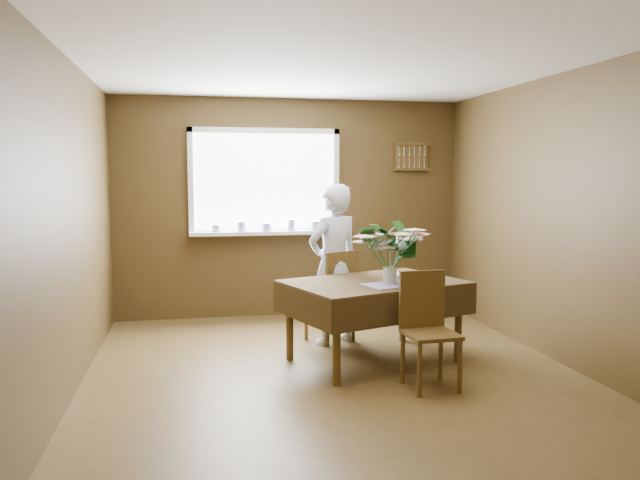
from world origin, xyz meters
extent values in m
plane|color=#473418|center=(0.00, 0.00, 0.00)|extent=(4.50, 4.50, 0.00)
plane|color=white|center=(0.00, 0.00, 2.50)|extent=(4.50, 4.50, 0.00)
plane|color=brown|center=(0.00, 2.25, 1.25)|extent=(4.00, 0.00, 4.00)
plane|color=brown|center=(0.00, -2.25, 1.25)|extent=(4.00, 0.00, 4.00)
plane|color=brown|center=(-2.00, 0.00, 1.25)|extent=(0.00, 4.50, 4.50)
plane|color=brown|center=(2.00, 0.00, 1.25)|extent=(0.00, 4.50, 4.50)
cube|color=white|center=(-0.30, 2.23, 1.55)|extent=(1.60, 0.01, 1.10)
cube|color=white|center=(-0.30, 2.22, 2.13)|extent=(1.72, 0.06, 0.06)
cube|color=white|center=(-0.30, 2.22, 0.97)|extent=(1.72, 0.06, 0.06)
cube|color=white|center=(-1.13, 2.22, 1.55)|extent=(0.06, 0.06, 1.22)
cube|color=white|center=(0.53, 2.22, 1.55)|extent=(0.06, 0.06, 1.22)
cube|color=white|center=(-0.30, 2.15, 0.98)|extent=(1.72, 0.20, 0.04)
cylinder|color=white|center=(-0.86, 2.13, 1.04)|extent=(0.09, 0.09, 0.08)
cylinder|color=white|center=(-0.58, 2.13, 1.06)|extent=(0.11, 0.11, 0.12)
cylinder|color=white|center=(-0.30, 2.13, 1.05)|extent=(0.12, 0.12, 0.09)
cylinder|color=white|center=(-0.02, 2.13, 1.06)|extent=(0.10, 0.10, 0.13)
cylinder|color=white|center=(0.26, 2.13, 1.05)|extent=(0.11, 0.11, 0.10)
cube|color=#543E1B|center=(1.45, 2.23, 1.85)|extent=(0.40, 0.03, 0.30)
cube|color=#543E1B|center=(1.45, 2.21, 2.00)|extent=(0.44, 0.04, 0.03)
cube|color=#543E1B|center=(1.45, 2.21, 1.70)|extent=(0.44, 0.04, 0.03)
cylinder|color=#543E1B|center=(-0.04, -0.30, 0.33)|extent=(0.07, 0.07, 0.66)
cylinder|color=#543E1B|center=(1.14, 0.10, 0.33)|extent=(0.07, 0.07, 0.66)
cylinder|color=#543E1B|center=(-0.30, 0.44, 0.33)|extent=(0.07, 0.07, 0.66)
cylinder|color=#543E1B|center=(0.89, 0.84, 0.33)|extent=(0.07, 0.07, 0.66)
cube|color=#543E1B|center=(0.42, 0.27, 0.68)|extent=(1.63, 1.33, 0.04)
cube|color=black|center=(0.42, 0.27, 0.70)|extent=(1.70, 1.40, 0.01)
cube|color=black|center=(0.58, -0.20, 0.57)|extent=(1.38, 0.48, 0.26)
cube|color=black|center=(0.26, 0.74, 0.57)|extent=(1.38, 0.48, 0.26)
cube|color=black|center=(-0.27, 0.03, 0.57)|extent=(0.33, 0.94, 0.26)
cube|color=black|center=(1.11, 0.50, 0.57)|extent=(0.33, 0.94, 0.26)
cube|color=#507AE3|center=(0.50, 0.05, 0.71)|extent=(0.50, 0.43, 0.01)
cylinder|color=#543E1B|center=(0.26, 1.23, 0.21)|extent=(0.04, 0.04, 0.41)
cylinder|color=#543E1B|center=(-0.03, 1.07, 0.21)|extent=(0.04, 0.04, 0.41)
cylinder|color=#543E1B|center=(0.41, 0.94, 0.21)|extent=(0.04, 0.04, 0.41)
cylinder|color=#543E1B|center=(0.12, 0.78, 0.21)|extent=(0.04, 0.04, 0.41)
cube|color=#543E1B|center=(0.19, 1.01, 0.43)|extent=(0.52, 0.52, 0.03)
cube|color=#543E1B|center=(0.27, 0.85, 0.67)|extent=(0.35, 0.21, 0.46)
cylinder|color=#543E1B|center=(0.49, -0.68, 0.20)|extent=(0.04, 0.04, 0.41)
cylinder|color=#543E1B|center=(0.82, -0.66, 0.20)|extent=(0.04, 0.04, 0.41)
cylinder|color=#543E1B|center=(0.48, -0.35, 0.20)|extent=(0.04, 0.04, 0.41)
cylinder|color=#543E1B|center=(0.80, -0.34, 0.20)|extent=(0.04, 0.04, 0.41)
cube|color=#543E1B|center=(0.65, -0.51, 0.42)|extent=(0.40, 0.40, 0.03)
cube|color=#543E1B|center=(0.64, -0.33, 0.66)|extent=(0.38, 0.05, 0.45)
imported|color=white|center=(0.21, 0.90, 0.77)|extent=(0.67, 0.57, 1.55)
cylinder|color=white|center=(0.51, 0.10, 0.78)|extent=(0.11, 0.11, 0.15)
cylinder|color=#33662D|center=(0.51, 0.10, 0.90)|extent=(0.07, 0.07, 0.10)
cylinder|color=white|center=(0.77, 0.53, 0.72)|extent=(0.26, 0.26, 0.01)
cube|color=silver|center=(0.59, 0.12, 0.72)|extent=(0.14, 0.19, 0.00)
camera|label=1|loc=(-1.10, -4.89, 1.62)|focal=35.00mm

